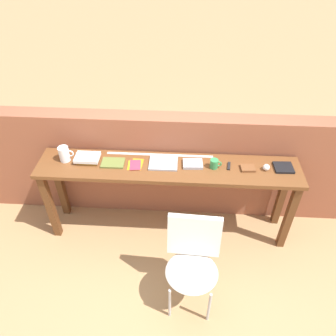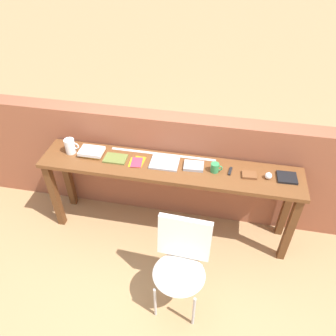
# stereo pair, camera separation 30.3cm
# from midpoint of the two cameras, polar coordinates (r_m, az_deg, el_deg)

# --- Properties ---
(ground_plane) EXTENTS (40.00, 40.00, 0.00)m
(ground_plane) POSITION_cam_midpoint_polar(r_m,az_deg,el_deg) (3.52, 1.74, -14.05)
(ground_plane) COLOR tan
(brick_wall_back) EXTENTS (6.00, 0.20, 1.22)m
(brick_wall_back) POSITION_cam_midpoint_polar(r_m,az_deg,el_deg) (3.51, 3.68, 0.27)
(brick_wall_back) COLOR #935138
(brick_wall_back) RESTS_ON ground
(sideboard) EXTENTS (2.50, 0.44, 0.88)m
(sideboard) POSITION_cam_midpoint_polar(r_m,az_deg,el_deg) (3.17, 2.91, -1.76)
(sideboard) COLOR brown
(sideboard) RESTS_ON ground
(chair_white_moulded) EXTENTS (0.46, 0.47, 0.89)m
(chair_white_moulded) POSITION_cam_midpoint_polar(r_m,az_deg,el_deg) (2.81, 5.46, -16.12)
(chair_white_moulded) COLOR silver
(chair_white_moulded) RESTS_ON ground
(pitcher_white) EXTENTS (0.14, 0.10, 0.18)m
(pitcher_white) POSITION_cam_midpoint_polar(r_m,az_deg,el_deg) (3.30, -14.19, 3.64)
(pitcher_white) COLOR white
(pitcher_white) RESTS_ON sideboard
(book_stack_leftmost) EXTENTS (0.23, 0.17, 0.06)m
(book_stack_leftmost) POSITION_cam_midpoint_polar(r_m,az_deg,el_deg) (3.26, -10.53, 2.67)
(book_stack_leftmost) COLOR gold
(book_stack_leftmost) RESTS_ON sideboard
(magazine_cycling) EXTENTS (0.22, 0.15, 0.02)m
(magazine_cycling) POSITION_cam_midpoint_polar(r_m,az_deg,el_deg) (3.18, -6.45, 1.55)
(magazine_cycling) COLOR olive
(magazine_cycling) RESTS_ON sideboard
(pamphlet_pile_colourful) EXTENTS (0.14, 0.18, 0.01)m
(pamphlet_pile_colourful) POSITION_cam_midpoint_polar(r_m,az_deg,el_deg) (3.12, -2.64, 0.92)
(pamphlet_pile_colourful) COLOR yellow
(pamphlet_pile_colourful) RESTS_ON sideboard
(book_open_centre) EXTENTS (0.27, 0.21, 0.02)m
(book_open_centre) POSITION_cam_midpoint_polar(r_m,az_deg,el_deg) (3.10, 2.18, 0.76)
(book_open_centre) COLOR #9E9EA3
(book_open_centre) RESTS_ON sideboard
(book_grey_hardcover) EXTENTS (0.19, 0.15, 0.03)m
(book_grey_hardcover) POSITION_cam_midpoint_polar(r_m,az_deg,el_deg) (3.08, 7.31, 0.24)
(book_grey_hardcover) COLOR #9E9EA3
(book_grey_hardcover) RESTS_ON sideboard
(mug) EXTENTS (0.11, 0.08, 0.09)m
(mug) POSITION_cam_midpoint_polar(r_m,az_deg,el_deg) (3.05, 11.04, -0.04)
(mug) COLOR #338C4C
(mug) RESTS_ON sideboard
(multitool_folded) EXTENTS (0.04, 0.11, 0.02)m
(multitool_folded) POSITION_cam_midpoint_polar(r_m,az_deg,el_deg) (3.10, 13.55, -0.65)
(multitool_folded) COLOR black
(multitool_folded) RESTS_ON sideboard
(leather_journal_brown) EXTENTS (0.14, 0.11, 0.02)m
(leather_journal_brown) POSITION_cam_midpoint_polar(r_m,az_deg,el_deg) (3.09, 16.71, -1.30)
(leather_journal_brown) COLOR brown
(leather_journal_brown) RESTS_ON sideboard
(sports_ball_small) EXTENTS (0.06, 0.06, 0.06)m
(sports_ball_small) POSITION_cam_midpoint_polar(r_m,az_deg,el_deg) (3.11, 19.80, -1.40)
(sports_ball_small) COLOR silver
(sports_ball_small) RESTS_ON sideboard
(book_repair_rightmost) EXTENTS (0.18, 0.17, 0.02)m
(book_repair_rightmost) POSITION_cam_midpoint_polar(r_m,az_deg,el_deg) (3.18, 22.62, -1.66)
(book_repair_rightmost) COLOR black
(book_repair_rightmost) RESTS_ON sideboard
(ruler_metal_back_edge) EXTENTS (1.04, 0.03, 0.00)m
(ruler_metal_back_edge) POSITION_cam_midpoint_polar(r_m,az_deg,el_deg) (3.22, 1.78, 2.30)
(ruler_metal_back_edge) COLOR silver
(ruler_metal_back_edge) RESTS_ON sideboard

